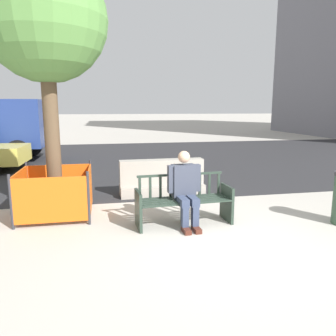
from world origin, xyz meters
TOP-DOWN VIEW (x-y plane):
  - ground_plane at (0.00, 0.00)m, footprint 200.00×200.00m
  - street_asphalt at (0.00, 8.70)m, footprint 120.00×12.00m
  - street_bench at (-0.43, 1.17)m, footprint 1.72×0.63m
  - seated_person at (-0.43, 1.11)m, footprint 0.59×0.74m
  - jersey_barrier_centre at (-0.46, 3.27)m, footprint 2.01×0.72m
  - street_tree at (-2.73, 2.09)m, footprint 2.19×2.19m
  - construction_fence at (-2.73, 2.09)m, footprint 1.33×1.33m

SIDE VIEW (x-z plane):
  - ground_plane at x=0.00m, z-range 0.00..0.00m
  - street_asphalt at x=0.00m, z-range 0.00..0.01m
  - jersey_barrier_centre at x=-0.46m, z-range -0.08..0.76m
  - street_bench at x=-0.43m, z-range -0.04..0.84m
  - construction_fence at x=-2.73m, z-range 0.00..0.96m
  - seated_person at x=-0.43m, z-range 0.03..1.35m
  - street_tree at x=-2.73m, z-range 1.20..5.87m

